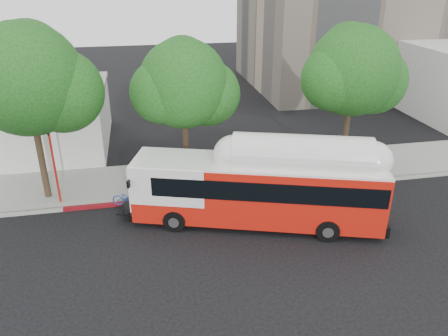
% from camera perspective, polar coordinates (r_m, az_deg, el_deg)
% --- Properties ---
extents(ground, '(120.00, 120.00, 0.00)m').
position_cam_1_polar(ground, '(21.81, -0.28, -8.57)').
color(ground, black).
rests_on(ground, ground).
extents(sidewalk, '(60.00, 5.00, 0.15)m').
position_cam_1_polar(sidewalk, '(27.37, -2.85, -1.10)').
color(sidewalk, gray).
rests_on(sidewalk, ground).
extents(curb_strip, '(60.00, 0.30, 0.15)m').
position_cam_1_polar(curb_strip, '(25.08, -1.97, -3.63)').
color(curb_strip, gray).
rests_on(curb_strip, ground).
extents(red_curb_segment, '(10.00, 0.32, 0.16)m').
position_cam_1_polar(red_curb_segment, '(24.84, -8.83, -4.22)').
color(red_curb_segment, maroon).
rests_on(red_curb_segment, ground).
extents(street_tree_left, '(6.67, 5.80, 9.74)m').
position_cam_1_polar(street_tree_left, '(24.62, -23.21, 10.15)').
color(street_tree_left, '#2D2116').
rests_on(street_tree_left, ground).
extents(street_tree_mid, '(5.75, 5.00, 8.62)m').
position_cam_1_polar(street_tree_mid, '(24.89, -4.36, 10.52)').
color(street_tree_mid, '#2D2116').
rests_on(street_tree_mid, ground).
extents(street_tree_right, '(6.21, 5.40, 9.18)m').
position_cam_1_polar(street_tree_right, '(27.63, 17.24, 11.67)').
color(street_tree_right, '#2D2116').
rests_on(street_tree_right, ground).
extents(transit_bus, '(13.28, 6.31, 3.91)m').
position_cam_1_polar(transit_bus, '(21.84, 4.58, -3.05)').
color(transit_bus, red).
rests_on(transit_bus, ground).
extents(signal_pole, '(0.12, 0.41, 4.38)m').
position_cam_1_polar(signal_pole, '(25.06, -21.25, 0.10)').
color(signal_pole, red).
rests_on(signal_pole, ground).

